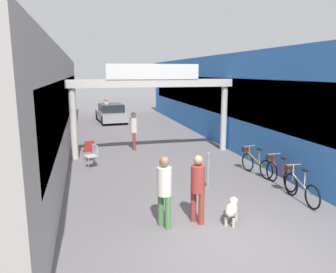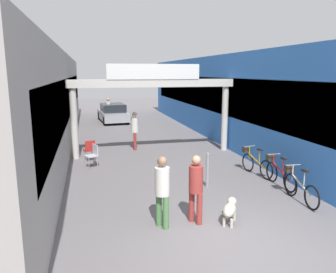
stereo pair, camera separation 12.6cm
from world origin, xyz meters
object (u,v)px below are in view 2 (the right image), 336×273
Objects in this scene: bicycle_red_second at (279,172)px; bollard_post_metal at (208,170)px; pedestrian_companion at (162,187)px; pedestrian_carrying_crate at (135,128)px; pedestrian_elderly_walking at (108,108)px; parked_car_silver at (113,113)px; bicycle_orange_third at (255,162)px; dog_on_leash at (230,209)px; pedestrian_with_dog at (196,185)px; cafe_chair_red_farther at (90,149)px; bicycle_silver_nearest at (299,186)px; cafe_chair_aluminium_nearer at (93,154)px.

bicycle_red_second is 1.52× the size of bollard_post_metal.
pedestrian_companion is at bearing -155.63° from bicycle_red_second.
pedestrian_carrying_crate is 1.01× the size of pedestrian_elderly_walking.
parked_car_silver reaches higher than bicycle_red_second.
pedestrian_carrying_crate is at bearing 86.56° from pedestrian_companion.
bicycle_orange_third is 1.50× the size of bollard_post_metal.
bollard_post_metal is (0.36, 2.52, 0.22)m from dog_on_leash.
pedestrian_companion is (-0.83, -0.03, 0.02)m from pedestrian_with_dog.
pedestrian_elderly_walking is at bearing 98.47° from bollard_post_metal.
cafe_chair_red_farther is (-3.24, 6.44, 0.19)m from dog_on_leash.
pedestrian_companion is 2.22× the size of dog_on_leash.
bicycle_orange_third is 0.40× the size of parked_car_silver.
bollard_post_metal is at bearing -74.85° from pedestrian_carrying_crate.
dog_on_leash is 0.46× the size of bicycle_orange_third.
pedestrian_companion is 1.01× the size of bicycle_red_second.
bicycle_orange_third is at bearing -53.02° from pedestrian_carrying_crate.
cafe_chair_red_farther is at bearing 111.23° from pedestrian_with_dog.
bicycle_red_second reaches higher than cafe_chair_red_farther.
pedestrian_companion reaches higher than bollard_post_metal.
bicycle_orange_third is at bearing 97.30° from bicycle_red_second.
pedestrian_carrying_crate reaches higher than pedestrian_elderly_walking.
bicycle_silver_nearest is at bearing -97.40° from bicycle_red_second.
pedestrian_carrying_crate is 8.17m from bicycle_silver_nearest.
bicycle_orange_third is at bearing -21.86° from cafe_chair_aluminium_nearer.
pedestrian_carrying_crate is at bearing 126.98° from bicycle_orange_third.
pedestrian_elderly_walking reaches higher than parked_car_silver.
pedestrian_elderly_walking is 1.99× the size of cafe_chair_aluminium_nearer.
pedestrian_companion is 0.96× the size of pedestrian_carrying_crate.
cafe_chair_aluminium_nearer is (-5.57, 2.23, 0.10)m from bicycle_orange_third.
bicycle_red_second is (4.42, -15.01, -0.58)m from pedestrian_elderly_walking.
bicycle_silver_nearest is 1.52× the size of bollard_post_metal.
pedestrian_companion is at bearing 174.51° from dog_on_leash.
bicycle_orange_third is at bearing 89.90° from bicycle_silver_nearest.
pedestrian_elderly_walking is 14.74m from bollard_post_metal.
pedestrian_elderly_walking is at bearing 94.17° from pedestrian_carrying_crate.
parked_car_silver is (-3.94, 16.45, 0.21)m from bicycle_silver_nearest.
pedestrian_carrying_crate is 1.60× the size of bollard_post_metal.
dog_on_leash is at bearing -63.30° from cafe_chair_red_farther.
pedestrian_carrying_crate is at bearing 52.46° from cafe_chair_aluminium_nearer.
bicycle_silver_nearest is at bearing -63.78° from pedestrian_carrying_crate.
bicycle_silver_nearest is 1.28m from bicycle_red_second.
bollard_post_metal is (-2.09, -0.81, 0.13)m from bicycle_orange_third.
bicycle_silver_nearest is at bearing -75.35° from pedestrian_elderly_walking.
dog_on_leash is (1.16, -8.12, -0.68)m from pedestrian_carrying_crate.
pedestrian_companion is at bearing -170.91° from bicycle_silver_nearest.
pedestrian_with_dog is 16.93m from pedestrian_elderly_walking.
bollard_post_metal reaches higher than bicycle_silver_nearest.
cafe_chair_aluminium_nearer is at bearing -96.48° from pedestrian_elderly_walking.
bicycle_silver_nearest and bicycle_orange_third have the same top height.
pedestrian_elderly_walking is 1.05× the size of bicycle_red_second.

